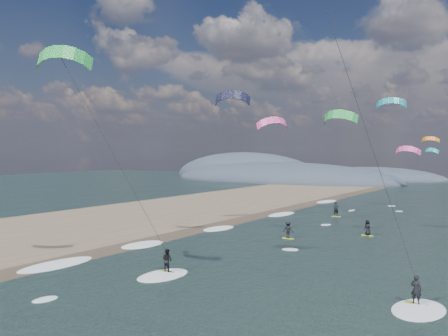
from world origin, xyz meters
The scene contains 9 objects.
ground centered at (0.00, 0.00, 0.00)m, with size 260.00×260.00×0.00m, color black.
sand_strip centered at (-24.00, 10.00, 0.00)m, with size 26.00×240.00×0.00m, color brown.
wet_sand_strip centered at (-12.00, 10.00, 0.00)m, with size 3.00×240.00×0.00m, color #382D23.
coastal_hills centered at (-44.84, 107.86, 0.00)m, with size 80.00×41.00×15.00m.
kitesurfer_near_a centered at (9.24, 5.48, 14.11)m, with size 7.61×8.52×18.85m.
kitesurfer_near_b centered at (-5.68, 4.39, 9.64)m, with size 6.96×8.81×15.14m.
far_kitesurfers centered at (-0.79, 30.27, 0.82)m, with size 8.43×17.68×1.78m.
bg_kite_field centered at (-1.07, 50.95, 11.66)m, with size 11.74×76.24×8.95m.
shoreline_surf centered at (-10.80, 14.75, 0.00)m, with size 2.40×79.40×0.11m.
Camera 1 is at (17.94, -17.43, 8.30)m, focal length 40.00 mm.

